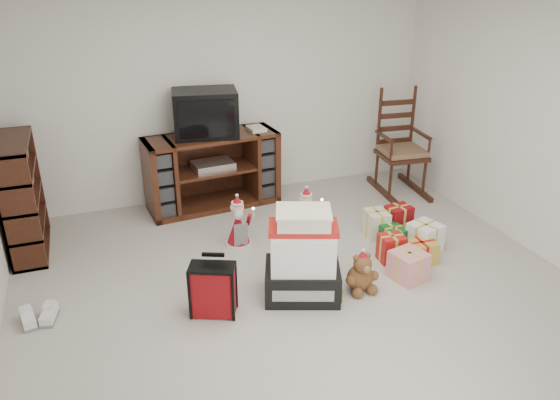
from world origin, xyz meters
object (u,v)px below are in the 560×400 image
at_px(gift_cluster, 402,240).
at_px(crt_television, 206,113).
at_px(bookshelf, 23,199).
at_px(rocking_chair, 399,156).
at_px(gift_pile, 303,260).
at_px(teddy_bear, 361,274).
at_px(santa_figurine, 306,217).
at_px(tv_stand, 212,171).
at_px(sneaker_pair, 39,317).
at_px(red_suitcase, 213,290).
at_px(mrs_claus_figurine, 238,226).

height_order(gift_cluster, crt_television, crt_television).
xyz_separation_m(bookshelf, rocking_chair, (4.34, 0.09, -0.10)).
bearing_deg(gift_pile, teddy_bear, 9.00).
distance_m(rocking_chair, teddy_bear, 2.47).
bearing_deg(gift_cluster, bookshelf, 159.23).
distance_m(santa_figurine, crt_television, 1.65).
xyz_separation_m(tv_stand, crt_television, (-0.04, 0.01, 0.70)).
bearing_deg(sneaker_pair, rocking_chair, 16.95).
height_order(gift_pile, teddy_bear, gift_pile).
bearing_deg(gift_cluster, crt_television, 131.27).
height_order(bookshelf, sneaker_pair, bookshelf).
height_order(bookshelf, red_suitcase, bookshelf).
bearing_deg(tv_stand, gift_cluster, -54.57).
relative_size(red_suitcase, mrs_claus_figurine, 0.96).
relative_size(tv_stand, red_suitcase, 2.92).
xyz_separation_m(bookshelf, red_suitcase, (1.49, -1.73, -0.33)).
xyz_separation_m(tv_stand, sneaker_pair, (-1.91, -1.78, -0.40)).
height_order(gift_pile, mrs_claus_figurine, gift_pile).
xyz_separation_m(tv_stand, teddy_bear, (0.80, -2.26, -0.28)).
height_order(rocking_chair, santa_figurine, rocking_chair).
relative_size(gift_pile, mrs_claus_figurine, 1.44).
relative_size(mrs_claus_figurine, sneaker_pair, 1.77).
height_order(rocking_chair, gift_cluster, rocking_chair).
bearing_deg(teddy_bear, tv_stand, 109.41).
distance_m(bookshelf, rocking_chair, 4.35).
height_order(red_suitcase, crt_television, crt_television).
bearing_deg(bookshelf, gift_cluster, -20.77).
bearing_deg(crt_television, red_suitcase, -92.93).
distance_m(tv_stand, gift_cluster, 2.36).
distance_m(teddy_bear, crt_television, 2.61).
height_order(rocking_chair, sneaker_pair, rocking_chair).
height_order(tv_stand, bookshelf, bookshelf).
xyz_separation_m(red_suitcase, sneaker_pair, (-1.39, 0.38, -0.19)).
relative_size(teddy_bear, crt_television, 0.47).
xyz_separation_m(teddy_bear, crt_television, (-0.84, 2.27, 0.98)).
bearing_deg(rocking_chair, gift_pile, -132.80).
bearing_deg(rocking_chair, bookshelf, -173.18).
xyz_separation_m(santa_figurine, crt_television, (-0.78, 1.12, 0.92)).
relative_size(tv_stand, gift_cluster, 1.46).
distance_m(tv_stand, crt_television, 0.70).
bearing_deg(mrs_claus_figurine, santa_figurine, -2.99).
height_order(bookshelf, teddy_bear, bookshelf).
xyz_separation_m(santa_figurine, mrs_claus_figurine, (-0.74, 0.04, 0.00)).
relative_size(gift_pile, red_suitcase, 1.50).
xyz_separation_m(gift_pile, santa_figurine, (0.46, 1.04, -0.14)).
relative_size(rocking_chair, crt_television, 1.72).
bearing_deg(bookshelf, crt_television, 12.44).
bearing_deg(rocking_chair, red_suitcase, -141.77).
xyz_separation_m(red_suitcase, crt_television, (0.49, 2.17, 0.91)).
xyz_separation_m(santa_figurine, sneaker_pair, (-2.65, -0.67, -0.17)).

